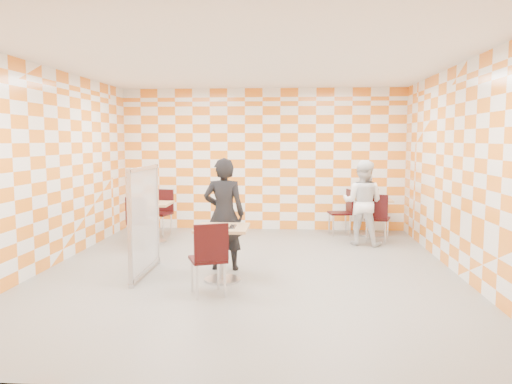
% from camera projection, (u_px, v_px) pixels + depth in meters
% --- Properties ---
extents(room_shell, '(7.00, 7.00, 7.00)m').
position_uv_depth(room_shell, '(251.00, 167.00, 7.69)').
color(room_shell, gray).
rests_on(room_shell, ground).
extents(main_table, '(0.70, 0.70, 0.75)m').
position_uv_depth(main_table, '(222.00, 244.00, 6.77)').
color(main_table, tan).
rests_on(main_table, ground).
extents(second_table, '(0.70, 0.70, 0.75)m').
position_uv_depth(second_table, '(373.00, 211.00, 9.96)').
color(second_table, tan).
rests_on(second_table, ground).
extents(empty_table, '(0.70, 0.70, 0.75)m').
position_uv_depth(empty_table, '(152.00, 215.00, 9.33)').
color(empty_table, tan).
rests_on(empty_table, ground).
extents(chair_main_front, '(0.55, 0.56, 0.92)m').
position_uv_depth(chair_main_front, '(209.00, 253.00, 6.06)').
color(chair_main_front, black).
rests_on(chair_main_front, ground).
extents(chair_second_front, '(0.53, 0.54, 0.92)m').
position_uv_depth(chair_second_front, '(377.00, 214.00, 9.24)').
color(chair_second_front, black).
rests_on(chair_second_front, ground).
extents(chair_second_side, '(0.50, 0.49, 0.92)m').
position_uv_depth(chair_second_side, '(344.00, 208.00, 10.02)').
color(chair_second_side, black).
rests_on(chair_second_side, ground).
extents(chair_empty_near, '(0.53, 0.54, 0.92)m').
position_uv_depth(chair_empty_near, '(140.00, 218.00, 8.75)').
color(chair_empty_near, black).
rests_on(chair_empty_near, ground).
extents(chair_empty_far, '(0.52, 0.52, 0.92)m').
position_uv_depth(chair_empty_far, '(162.00, 209.00, 10.00)').
color(chair_empty_far, black).
rests_on(chair_empty_far, ground).
extents(partition, '(0.08, 1.38, 1.55)m').
position_uv_depth(partition, '(145.00, 220.00, 7.04)').
color(partition, white).
rests_on(partition, ground).
extents(man_dark, '(0.61, 0.40, 1.66)m').
position_uv_depth(man_dark, '(224.00, 214.00, 7.35)').
color(man_dark, black).
rests_on(man_dark, ground).
extents(man_white, '(0.91, 0.82, 1.55)m').
position_uv_depth(man_white, '(363.00, 203.00, 9.11)').
color(man_white, white).
rests_on(man_white, ground).
extents(pizza_on_foil, '(0.40, 0.40, 0.04)m').
position_uv_depth(pizza_on_foil, '(222.00, 226.00, 6.73)').
color(pizza_on_foil, silver).
rests_on(pizza_on_foil, main_table).
extents(sport_bottle, '(0.06, 0.06, 0.20)m').
position_uv_depth(sport_bottle, '(366.00, 193.00, 10.09)').
color(sport_bottle, white).
rests_on(sport_bottle, second_table).
extents(soda_bottle, '(0.07, 0.07, 0.23)m').
position_uv_depth(soda_bottle, '(377.00, 194.00, 9.93)').
color(soda_bottle, black).
rests_on(soda_bottle, second_table).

